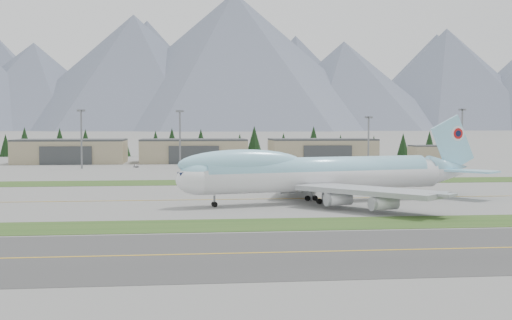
{
  "coord_description": "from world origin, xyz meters",
  "views": [
    {
      "loc": [
        -17.96,
        -145.94,
        16.97
      ],
      "look_at": [
        -0.18,
        19.17,
        8.0
      ],
      "focal_mm": 45.0,
      "sensor_mm": 36.0,
      "label": 1
    }
  ],
  "objects": [
    {
      "name": "ground",
      "position": [
        0.0,
        0.0,
        0.0
      ],
      "size": [
        7000.0,
        7000.0,
        0.0
      ],
      "primitive_type": "plane",
      "color": "slate",
      "rests_on": "ground"
    },
    {
      "name": "service_vehicle_c",
      "position": [
        71.54,
        124.55,
        0.0
      ],
      "size": [
        2.07,
        4.73,
        1.35
      ],
      "primitive_type": "imported",
      "rotation": [
        0.0,
        0.0,
        -0.04
      ],
      "color": "#BABBBF",
      "rests_on": "ground"
    },
    {
      "name": "grass_strip_far",
      "position": [
        0.0,
        45.0,
        0.0
      ],
      "size": [
        400.0,
        18.0,
        0.08
      ],
      "primitive_type": "cube",
      "color": "#294B1B",
      "rests_on": "ground"
    },
    {
      "name": "taxiway_line_main",
      "position": [
        0.0,
        0.0,
        0.0
      ],
      "size": [
        400.0,
        0.4,
        0.02
      ],
      "primitive_type": "cube",
      "color": "gold",
      "rests_on": "ground"
    },
    {
      "name": "mountain_ridge_rear",
      "position": [
        103.57,
        2900.0,
        254.0
      ],
      "size": [
        4540.38,
        1060.57,
        530.28
      ],
      "color": "#525C6E",
      "rests_on": "ground"
    },
    {
      "name": "asphalt_taxiway",
      "position": [
        0.0,
        -62.0,
        0.0
      ],
      "size": [
        400.0,
        32.0,
        0.04
      ],
      "primitive_type": "cube",
      "color": "#373737",
      "rests_on": "ground"
    },
    {
      "name": "grass_strip_near",
      "position": [
        0.0,
        -38.0,
        0.0
      ],
      "size": [
        400.0,
        14.0,
        0.08
      ],
      "primitive_type": "cube",
      "color": "#294B1B",
      "rests_on": "ground"
    },
    {
      "name": "hangar_center",
      "position": [
        -15.0,
        149.9,
        5.39
      ],
      "size": [
        48.0,
        26.6,
        10.8
      ],
      "color": "gray",
      "rests_on": "ground"
    },
    {
      "name": "control_shed",
      "position": [
        95.0,
        148.0,
        3.8
      ],
      "size": [
        14.0,
        12.0,
        7.6
      ],
      "color": "gray",
      "rests_on": "ground"
    },
    {
      "name": "service_vehicle_b",
      "position": [
        18.24,
        121.34,
        0.0
      ],
      "size": [
        3.36,
        2.65,
        1.07
      ],
      "primitive_type": "imported",
      "rotation": [
        0.0,
        0.0,
        1.02
      ],
      "color": "gold",
      "rests_on": "ground"
    },
    {
      "name": "service_vehicle_a",
      "position": [
        -38.57,
        116.75,
        0.0
      ],
      "size": [
        2.64,
        3.85,
        1.22
      ],
      "primitive_type": "imported",
      "rotation": [
        0.0,
        0.0,
        0.37
      ],
      "color": "silver",
      "rests_on": "ground"
    },
    {
      "name": "hangar_left",
      "position": [
        -70.0,
        149.9,
        5.39
      ],
      "size": [
        48.0,
        26.6,
        10.8
      ],
      "color": "gray",
      "rests_on": "ground"
    },
    {
      "name": "hangar_right",
      "position": [
        45.0,
        149.9,
        5.39
      ],
      "size": [
        48.0,
        26.6,
        10.8
      ],
      "color": "gray",
      "rests_on": "ground"
    },
    {
      "name": "boeing_747_freighter",
      "position": [
        11.28,
        -7.18,
        6.45
      ],
      "size": [
        74.43,
        62.3,
        19.56
      ],
      "rotation": [
        0.0,
        0.0,
        0.24
      ],
      "color": "white",
      "rests_on": "ground"
    },
    {
      "name": "floodlight_masts",
      "position": [
        18.2,
        111.07,
        15.9
      ],
      "size": [
        159.53,
        6.65,
        24.01
      ],
      "color": "slate",
      "rests_on": "ground"
    },
    {
      "name": "conifer_belt",
      "position": [
        -11.64,
        211.91,
        7.3
      ],
      "size": [
        271.61,
        15.29,
        16.84
      ],
      "color": "black",
      "rests_on": "ground"
    },
    {
      "name": "taxiway_line_near",
      "position": [
        0.0,
        -62.0,
        0.0
      ],
      "size": [
        400.0,
        0.4,
        0.02
      ],
      "primitive_type": "cube",
      "color": "gold",
      "rests_on": "ground"
    },
    {
      "name": "mountain_ridge_front",
      "position": [
        28.83,
        2168.11,
        233.04
      ],
      "size": [
        4266.01,
        1175.77,
        526.53
      ],
      "color": "#525C6E",
      "rests_on": "ground"
    }
  ]
}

